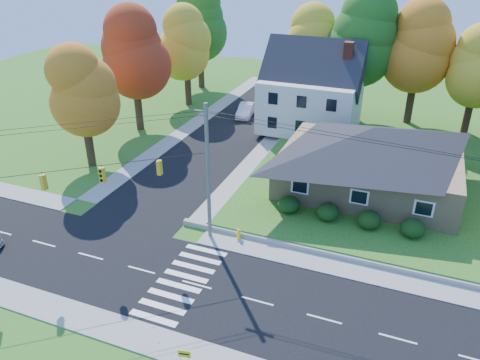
% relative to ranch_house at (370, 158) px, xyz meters
% --- Properties ---
extents(ground, '(120.00, 120.00, 0.00)m').
position_rel_ranch_house_xyz_m(ground, '(-8.00, -16.00, -3.27)').
color(ground, '#3D7923').
extents(road_main, '(90.00, 8.00, 0.02)m').
position_rel_ranch_house_xyz_m(road_main, '(-8.00, -16.00, -3.26)').
color(road_main, black).
rests_on(road_main, ground).
extents(road_cross, '(8.00, 44.00, 0.02)m').
position_rel_ranch_house_xyz_m(road_cross, '(-16.00, 10.00, -3.25)').
color(road_cross, black).
rests_on(road_cross, ground).
extents(sidewalk_north, '(90.00, 2.00, 0.08)m').
position_rel_ranch_house_xyz_m(sidewalk_north, '(-8.00, -11.00, -3.23)').
color(sidewalk_north, '#9C9A90').
rests_on(sidewalk_north, ground).
extents(sidewalk_south, '(90.00, 2.00, 0.08)m').
position_rel_ranch_house_xyz_m(sidewalk_south, '(-8.00, -21.00, -3.23)').
color(sidewalk_south, '#9C9A90').
rests_on(sidewalk_south, ground).
extents(lawn, '(30.00, 30.00, 0.50)m').
position_rel_ranch_house_xyz_m(lawn, '(5.00, 5.00, -3.02)').
color(lawn, '#3D7923').
rests_on(lawn, ground).
extents(ranch_house, '(14.60, 10.60, 5.40)m').
position_rel_ranch_house_xyz_m(ranch_house, '(0.00, 0.00, 0.00)').
color(ranch_house, tan).
rests_on(ranch_house, lawn).
extents(colonial_house, '(10.40, 8.40, 9.60)m').
position_rel_ranch_house_xyz_m(colonial_house, '(-7.96, 12.00, 1.32)').
color(colonial_house, silver).
rests_on(colonial_house, lawn).
extents(hedge_row, '(10.70, 1.70, 1.27)m').
position_rel_ranch_house_xyz_m(hedge_row, '(-0.50, -6.20, -2.13)').
color(hedge_row, '#163A10').
rests_on(hedge_row, lawn).
extents(traffic_infrastructure, '(38.10, 10.66, 10.00)m').
position_rel_ranch_house_xyz_m(traffic_infrastructure, '(-8.15, -14.65, 1.88)').
color(traffic_infrastructure, '#666059').
rests_on(traffic_infrastructure, ground).
extents(tree_lot_0, '(6.72, 6.72, 12.51)m').
position_rel_ranch_house_xyz_m(tree_lot_0, '(-10.00, 18.00, 5.04)').
color(tree_lot_0, '#3F2A19').
rests_on(tree_lot_0, lawn).
extents(tree_lot_1, '(7.84, 7.84, 14.60)m').
position_rel_ranch_house_xyz_m(tree_lot_1, '(-4.00, 17.00, 6.35)').
color(tree_lot_1, '#3F2A19').
rests_on(tree_lot_1, lawn).
extents(tree_lot_2, '(7.28, 7.28, 13.56)m').
position_rel_ranch_house_xyz_m(tree_lot_2, '(2.00, 18.00, 5.70)').
color(tree_lot_2, '#3F2A19').
rests_on(tree_lot_2, lawn).
extents(tree_lot_3, '(6.16, 6.16, 11.47)m').
position_rel_ranch_house_xyz_m(tree_lot_3, '(8.00, 17.00, 4.39)').
color(tree_lot_3, '#3F2A19').
rests_on(tree_lot_3, lawn).
extents(tree_west_0, '(6.16, 6.16, 11.47)m').
position_rel_ranch_house_xyz_m(tree_west_0, '(-25.00, -4.00, 3.89)').
color(tree_west_0, '#3F2A19').
rests_on(tree_west_0, ground).
extents(tree_west_1, '(7.28, 7.28, 13.56)m').
position_rel_ranch_house_xyz_m(tree_west_1, '(-26.00, 6.00, 5.20)').
color(tree_west_1, '#3F2A19').
rests_on(tree_west_1, ground).
extents(tree_west_2, '(6.72, 6.72, 12.51)m').
position_rel_ranch_house_xyz_m(tree_west_2, '(-25.00, 16.00, 4.54)').
color(tree_west_2, '#3F2A19').
rests_on(tree_west_2, ground).
extents(tree_west_3, '(7.84, 7.84, 14.60)m').
position_rel_ranch_house_xyz_m(tree_west_3, '(-27.00, 24.00, 5.85)').
color(tree_west_3, '#3F2A19').
rests_on(tree_west_3, ground).
extents(white_car, '(2.27, 4.80, 1.52)m').
position_rel_ranch_house_xyz_m(white_car, '(-16.40, 14.42, -2.49)').
color(white_car, silver).
rests_on(white_car, road_cross).
extents(fire_hydrant, '(0.50, 0.39, 0.88)m').
position_rel_ranch_house_xyz_m(fire_hydrant, '(-7.43, -10.41, -2.85)').
color(fire_hydrant, yellow).
rests_on(fire_hydrant, ground).
extents(yard_sign, '(0.66, 0.18, 0.84)m').
position_rel_ranch_house_xyz_m(yard_sign, '(-5.89, -21.62, -2.67)').
color(yard_sign, black).
rests_on(yard_sign, ground).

